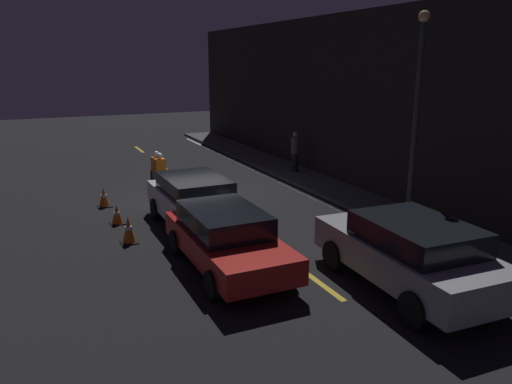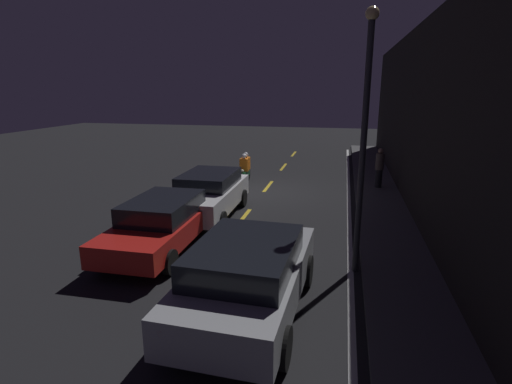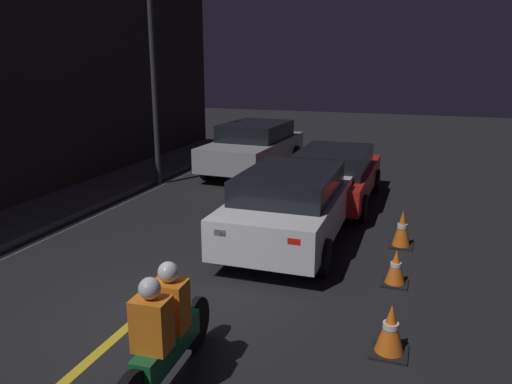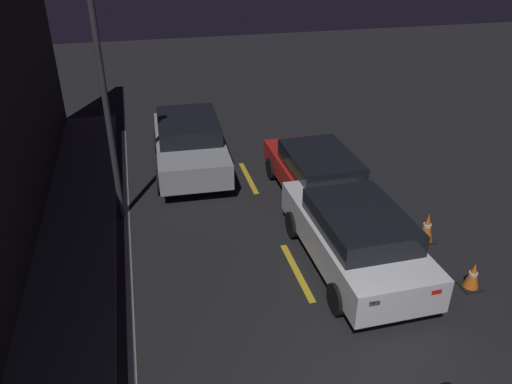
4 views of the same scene
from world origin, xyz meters
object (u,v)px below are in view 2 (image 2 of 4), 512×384
object	(u,v)px
pedestrian	(379,168)
sedan_white	(208,193)
traffic_cone_far	(147,206)
traffic_cone_mid	(168,195)
taxi_red	(161,223)
hatchback_silver	(248,274)
traffic_cone_near	(186,182)
motorcycle	(245,169)
street_lamp	(364,133)

from	to	relation	value
pedestrian	sedan_white	bearing A→B (deg)	-50.50
traffic_cone_far	sedan_white	bearing A→B (deg)	102.92
traffic_cone_mid	pedestrian	xyz separation A→B (m)	(-3.56, 7.86, 0.67)
sedan_white	taxi_red	world-z (taller)	sedan_white
hatchback_silver	traffic_cone_near	world-z (taller)	hatchback_silver
motorcycle	traffic_cone_far	xyz separation A→B (m)	(5.16, -2.12, -0.30)
sedan_white	pedestrian	size ratio (longest dim) A/B	2.62
taxi_red	hatchback_silver	xyz separation A→B (m)	(2.62, 2.99, 0.10)
traffic_cone_far	pedestrian	size ratio (longest dim) A/B	0.43
sedan_white	hatchback_silver	size ratio (longest dim) A/B	0.96
taxi_red	hatchback_silver	distance (m)	3.98
taxi_red	pedestrian	distance (m)	9.92
sedan_white	hatchback_silver	xyz separation A→B (m)	(5.61, 2.72, 0.05)
taxi_red	pedestrian	bearing A→B (deg)	142.01
traffic_cone_mid	traffic_cone_far	xyz separation A→B (m)	(1.72, 0.01, 0.07)
motorcycle	taxi_red	bearing A→B (deg)	-5.42
hatchback_silver	taxi_red	bearing A→B (deg)	51.19
taxi_red	hatchback_silver	world-z (taller)	hatchback_silver
sedan_white	pedestrian	world-z (taller)	pedestrian
taxi_red	motorcycle	bearing A→B (deg)	177.30
taxi_red	traffic_cone_mid	size ratio (longest dim) A/B	7.41
motorcycle	traffic_cone_mid	bearing A→B (deg)	-34.30
taxi_red	traffic_cone_near	xyz separation A→B (m)	(-6.22, -1.82, -0.41)
sedan_white	traffic_cone_mid	size ratio (longest dim) A/B	7.48
hatchback_silver	street_lamp	bearing A→B (deg)	-38.48
motorcycle	traffic_cone_mid	size ratio (longest dim) A/B	3.80
hatchback_silver	motorcycle	bearing A→B (deg)	16.63
hatchback_silver	traffic_cone_mid	world-z (taller)	hatchback_silver
street_lamp	taxi_red	bearing A→B (deg)	-93.20
hatchback_silver	traffic_cone_mid	distance (m)	8.36
motorcycle	traffic_cone_near	bearing A→B (deg)	-58.96
taxi_red	traffic_cone_far	world-z (taller)	taxi_red
hatchback_silver	pedestrian	distance (m)	10.88
sedan_white	hatchback_silver	world-z (taller)	hatchback_silver
traffic_cone_mid	pedestrian	world-z (taller)	pedestrian
sedan_white	traffic_cone_far	distance (m)	2.11
sedan_white	traffic_cone_far	bearing A→B (deg)	-77.49
traffic_cone_near	street_lamp	xyz separation A→B (m)	(6.50, 6.84, 2.92)
pedestrian	motorcycle	bearing A→B (deg)	-88.84
sedan_white	pedestrian	distance (m)	7.57
taxi_red	traffic_cone_far	bearing A→B (deg)	-145.30
taxi_red	hatchback_silver	size ratio (longest dim) A/B	0.95
sedan_white	traffic_cone_far	xyz separation A→B (m)	(0.46, -2.02, -0.42)
taxi_red	motorcycle	xyz separation A→B (m)	(-7.69, 0.38, -0.07)
traffic_cone_far	pedestrian	distance (m)	9.48
hatchback_silver	traffic_cone_far	world-z (taller)	hatchback_silver
street_lamp	traffic_cone_near	bearing A→B (deg)	-133.57
traffic_cone_mid	sedan_white	bearing A→B (deg)	58.13
sedan_white	pedestrian	bearing A→B (deg)	129.10
traffic_cone_far	street_lamp	world-z (taller)	street_lamp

